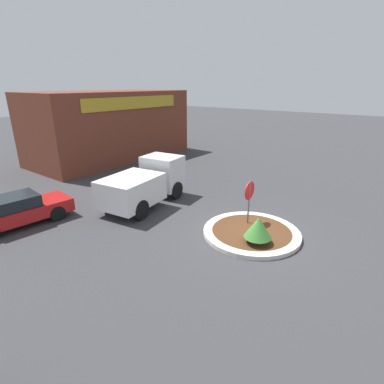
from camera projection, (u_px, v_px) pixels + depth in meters
ground_plane at (251, 234)px, 12.80m from camera, size 120.00×120.00×0.00m
traffic_island at (251, 233)px, 12.77m from camera, size 4.10×4.10×0.18m
stop_sign at (249, 195)px, 13.04m from camera, size 0.84×0.07×2.14m
island_shrub at (258, 227)px, 11.57m from camera, size 1.08×1.08×1.08m
utility_truck at (145, 183)px, 15.63m from camera, size 5.28×2.80×2.28m
storefront_building at (111, 125)px, 25.14m from camera, size 13.06×6.07×5.51m
parked_sedan_red at (17, 210)px, 13.39m from camera, size 4.60×2.17×1.42m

